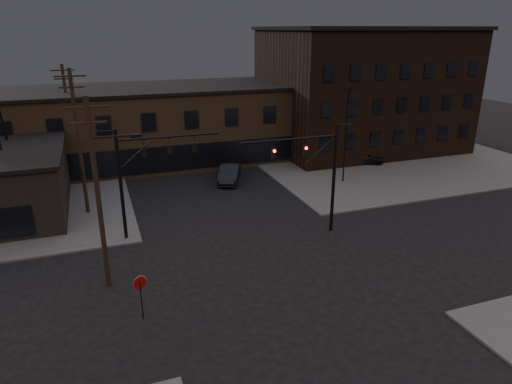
% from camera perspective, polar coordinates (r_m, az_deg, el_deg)
% --- Properties ---
extents(ground, '(140.00, 140.00, 0.00)m').
position_cam_1_polar(ground, '(28.45, 2.03, -10.16)').
color(ground, black).
rests_on(ground, ground).
extents(sidewalk_ne, '(30.00, 30.00, 0.15)m').
position_cam_1_polar(sidewalk_ne, '(56.47, 14.65, 4.65)').
color(sidewalk_ne, '#474744').
rests_on(sidewalk_ne, ground).
extents(building_row, '(40.00, 12.00, 8.00)m').
position_cam_1_polar(building_row, '(52.68, -9.38, 8.36)').
color(building_row, brown).
rests_on(building_row, ground).
extents(building_right, '(22.00, 16.00, 14.00)m').
position_cam_1_polar(building_right, '(58.45, 13.03, 12.22)').
color(building_right, black).
rests_on(building_right, ground).
extents(traffic_signal_near, '(7.12, 0.24, 8.00)m').
position_cam_1_polar(traffic_signal_near, '(32.37, 8.01, 2.95)').
color(traffic_signal_near, black).
rests_on(traffic_signal_near, ground).
extents(traffic_signal_far, '(7.12, 0.24, 8.00)m').
position_cam_1_polar(traffic_signal_far, '(32.29, -14.43, 2.62)').
color(traffic_signal_far, black).
rests_on(traffic_signal_far, ground).
extents(stop_sign, '(0.72, 0.33, 2.48)m').
position_cam_1_polar(stop_sign, '(24.28, -14.27, -11.49)').
color(stop_sign, black).
rests_on(stop_sign, ground).
extents(utility_pole_near, '(3.70, 0.28, 11.00)m').
position_cam_1_polar(utility_pole_near, '(26.21, -19.07, 0.13)').
color(utility_pole_near, black).
rests_on(utility_pole_near, ground).
extents(utility_pole_mid, '(3.70, 0.28, 11.50)m').
position_cam_1_polar(utility_pole_mid, '(37.74, -21.20, 6.09)').
color(utility_pole_mid, black).
rests_on(utility_pole_mid, ground).
extents(utility_pole_far, '(2.20, 0.28, 11.00)m').
position_cam_1_polar(utility_pole_far, '(49.61, -22.33, 8.56)').
color(utility_pole_far, black).
rests_on(utility_pole_far, ground).
extents(lot_light_a, '(1.50, 0.28, 9.14)m').
position_cam_1_polar(lot_light_a, '(43.93, 11.24, 8.00)').
color(lot_light_a, black).
rests_on(lot_light_a, ground).
extents(lot_light_b, '(1.50, 0.28, 9.14)m').
position_cam_1_polar(lot_light_b, '(51.25, 14.23, 9.43)').
color(lot_light_b, black).
rests_on(lot_light_b, ground).
extents(parked_car_lot_a, '(4.25, 2.83, 1.35)m').
position_cam_1_polar(parked_car_lot_a, '(51.55, 13.52, 4.19)').
color(parked_car_lot_a, black).
rests_on(parked_car_lot_a, sidewalk_ne).
extents(parked_car_lot_b, '(4.77, 1.94, 1.38)m').
position_cam_1_polar(parked_car_lot_b, '(54.41, 11.90, 5.15)').
color(parked_car_lot_b, '#A8A8AA').
rests_on(parked_car_lot_b, sidewalk_ne).
extents(car_crossing, '(3.74, 5.49, 1.71)m').
position_cam_1_polar(car_crossing, '(44.69, -3.32, 2.38)').
color(car_crossing, black).
rests_on(car_crossing, ground).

